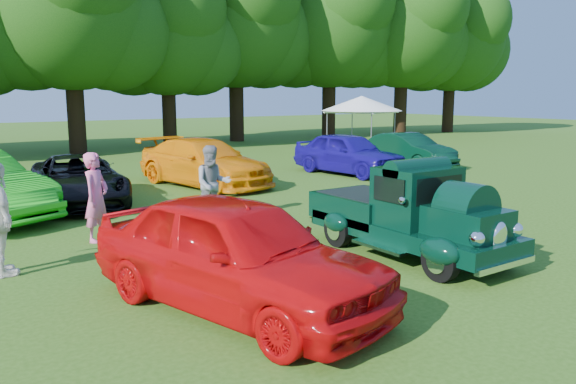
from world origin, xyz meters
TOP-DOWN VIEW (x-y plane):
  - ground at (0.00, 0.00)m, footprint 120.00×120.00m
  - hero_pickup at (0.41, -0.10)m, footprint 2.00×4.31m
  - red_convertible at (-3.62, -0.68)m, footprint 3.10×5.10m
  - back_car_black at (-3.40, 8.52)m, footprint 2.91×5.13m
  - back_car_orange at (0.91, 9.49)m, footprint 3.29×5.67m
  - back_car_blue at (6.62, 8.84)m, footprint 2.35×4.82m
  - back_car_green at (10.07, 9.02)m, footprint 1.56×4.29m
  - spectator_pink at (-4.14, 4.20)m, footprint 0.79×0.78m
  - spectator_grey at (-1.34, 4.48)m, footprint 1.05×0.92m
  - canopy_tent at (11.13, 13.13)m, footprint 4.95×4.95m
  - tree_line at (2.23, 23.51)m, footprint 65.25×10.88m

SIDE VIEW (x-z plane):
  - ground at x=0.00m, z-range 0.00..0.00m
  - back_car_black at x=-3.40m, z-range 0.00..1.35m
  - back_car_green at x=10.07m, z-range 0.00..1.41m
  - hero_pickup at x=0.41m, z-range -0.11..1.57m
  - back_car_orange at x=0.91m, z-range 0.00..1.54m
  - back_car_blue at x=6.62m, z-range 0.00..1.58m
  - red_convertible at x=-3.62m, z-range 0.00..1.62m
  - spectator_grey at x=-1.34m, z-range 0.00..1.82m
  - spectator_pink at x=-4.14m, z-range 0.00..1.84m
  - canopy_tent at x=11.13m, z-range 1.08..4.01m
  - tree_line at x=2.23m, z-range 1.06..13.53m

